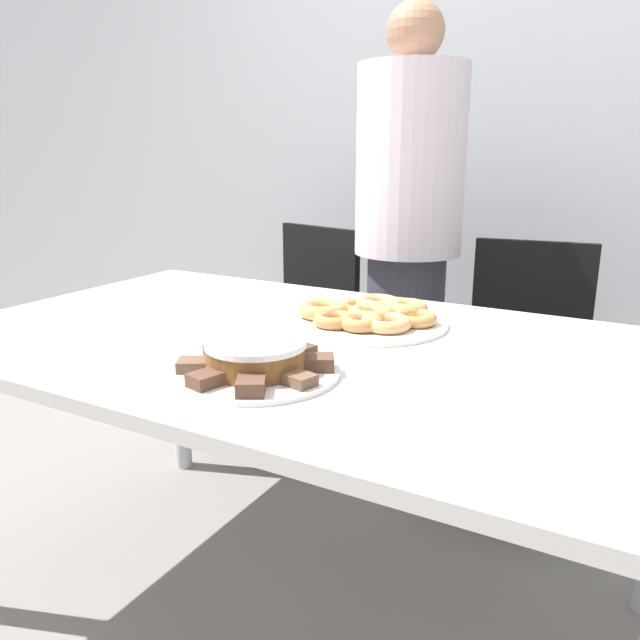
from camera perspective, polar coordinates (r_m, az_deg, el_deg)
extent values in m
plane|color=gray|center=(1.79, -1.85, -24.88)|extent=(12.00, 12.00, 0.00)
cube|color=#B2B7BC|center=(2.86, 15.56, 17.65)|extent=(8.00, 0.05, 2.60)
cube|color=silver|center=(1.44, -2.09, -2.24)|extent=(1.67, 1.00, 0.03)
cylinder|color=silver|center=(2.34, -12.77, -5.18)|extent=(0.06, 0.06, 0.71)
cylinder|color=#383842|center=(2.35, 7.62, -3.59)|extent=(0.28, 0.28, 0.80)
cylinder|color=silver|center=(2.23, 8.28, 14.13)|extent=(0.37, 0.37, 0.63)
sphere|color=#A87A5B|center=(2.26, 8.72, 24.66)|extent=(0.19, 0.19, 0.19)
cylinder|color=black|center=(2.60, -3.19, -10.97)|extent=(0.44, 0.44, 0.01)
cylinder|color=#262626|center=(2.52, -3.26, -6.85)|extent=(0.06, 0.06, 0.39)
cube|color=black|center=(2.44, -3.33, -2.20)|extent=(0.53, 0.53, 0.04)
cube|color=black|center=(2.53, -0.02, 3.80)|extent=(0.39, 0.13, 0.42)
cylinder|color=black|center=(2.30, 17.03, -15.45)|extent=(0.44, 0.44, 0.01)
cylinder|color=#262626|center=(2.20, 17.45, -10.92)|extent=(0.06, 0.06, 0.39)
cube|color=black|center=(2.12, 17.91, -5.71)|extent=(0.50, 0.50, 0.04)
cube|color=black|center=(2.25, 18.77, 1.55)|extent=(0.40, 0.08, 0.42)
cylinder|color=white|center=(1.21, -5.83, -4.75)|extent=(0.32, 0.32, 0.01)
cylinder|color=white|center=(1.55, 4.54, -0.22)|extent=(0.39, 0.39, 0.01)
cylinder|color=brown|center=(1.20, -5.87, -3.47)|extent=(0.19, 0.19, 0.05)
cylinder|color=white|center=(1.19, -5.91, -2.12)|extent=(0.19, 0.19, 0.01)
cube|color=brown|center=(1.32, -5.45, -2.25)|extent=(0.06, 0.06, 0.02)
cube|color=brown|center=(1.29, -9.31, -2.76)|extent=(0.06, 0.05, 0.02)
cube|color=brown|center=(1.22, -11.49, -4.03)|extent=(0.08, 0.07, 0.02)
cube|color=brown|center=(1.13, -10.48, -5.38)|extent=(0.06, 0.06, 0.02)
cube|color=brown|center=(1.09, -6.35, -6.01)|extent=(0.07, 0.08, 0.03)
cube|color=brown|center=(1.12, -1.85, -5.48)|extent=(0.06, 0.06, 0.02)
cube|color=brown|center=(1.20, -0.12, -3.91)|extent=(0.08, 0.07, 0.03)
cube|color=#513828|center=(1.28, -1.77, -2.81)|extent=(0.06, 0.06, 0.02)
torus|color=tan|center=(1.54, 4.55, 0.57)|extent=(0.11, 0.11, 0.03)
torus|color=#E5AD66|center=(1.65, 5.24, 1.52)|extent=(0.12, 0.12, 0.03)
torus|color=#C68447|center=(1.60, 3.62, 1.11)|extent=(0.11, 0.11, 0.03)
torus|color=tan|center=(1.57, 0.26, 0.97)|extent=(0.13, 0.13, 0.04)
torus|color=#C68447|center=(1.49, 1.31, 0.02)|extent=(0.10, 0.10, 0.03)
torus|color=#C68447|center=(1.47, 3.77, -0.23)|extent=(0.10, 0.10, 0.03)
torus|color=#E5AD66|center=(1.47, 6.06, -0.26)|extent=(0.12, 0.12, 0.03)
torus|color=#D18E4C|center=(1.52, 8.62, 0.17)|extent=(0.11, 0.11, 0.03)
torus|color=tan|center=(1.60, 7.92, 1.06)|extent=(0.11, 0.11, 0.04)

